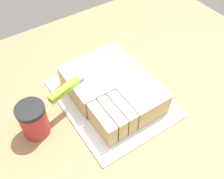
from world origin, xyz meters
TOP-DOWN VIEW (x-y plane):
  - countertop at (0.00, 0.00)m, footprint 1.40×1.10m
  - cake_board at (-0.02, 0.01)m, footprint 0.33×0.40m
  - cake at (-0.02, 0.02)m, footprint 0.24×0.31m
  - knife at (-0.14, 0.07)m, footprint 0.32×0.11m
  - coffee_cup at (-0.29, 0.04)m, footprint 0.09×0.09m

SIDE VIEW (x-z plane):
  - countertop at x=0.00m, z-range 0.00..0.88m
  - cake_board at x=-0.02m, z-range 0.88..0.89m
  - cake at x=-0.02m, z-range 0.89..0.97m
  - coffee_cup at x=-0.29m, z-range 0.88..1.00m
  - knife at x=-0.14m, z-range 0.97..0.99m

